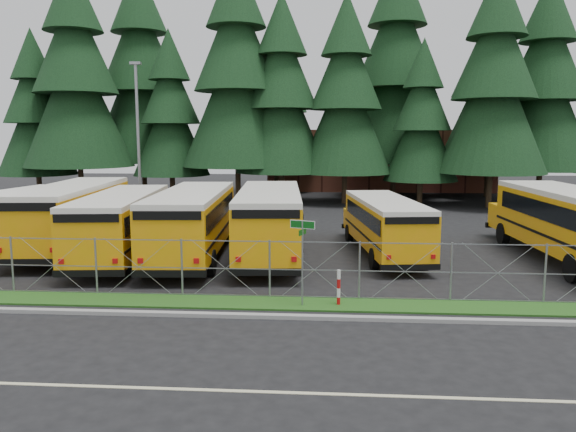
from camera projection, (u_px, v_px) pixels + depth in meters
The scene contains 29 objects.
ground at pixel (301, 291), 19.90m from camera, with size 120.00×120.00×0.00m, color black.
curb at pixel (296, 317), 16.84m from camera, with size 50.00×0.25×0.12m, color gray.
grass_verge at pixel (298, 304), 18.22m from camera, with size 50.00×1.40×0.06m, color #1C4915.
road_lane_line at pixel (282, 392), 12.01m from camera, with size 50.00×0.12×0.01m, color beige.
chainlink_fence at pixel (299, 270), 18.77m from camera, with size 44.00×0.10×2.00m, color gray, non-canonical shape.
brick_building at pixel (377, 159), 58.54m from camera, with size 22.00×10.00×6.00m, color brown.
bus_0 at pixel (10, 222), 26.28m from camera, with size 2.55×10.80×2.83m, color #DB9A06, non-canonical shape.
bus_1 at pixel (76, 217), 27.00m from camera, with size 2.83×11.98×3.14m, color #DB9A06, non-canonical shape.
bus_2 at pixel (124, 226), 25.05m from camera, with size 2.63×11.13×2.92m, color #DB9A06, non-canonical shape.
bus_3 at pixel (194, 224), 25.14m from camera, with size 2.74×11.63×3.05m, color #DB9A06, non-canonical shape.
bus_4 at pixel (270, 223), 25.40m from camera, with size 2.76×11.70×3.07m, color #DB9A06, non-canonical shape.
bus_6 at pixel (384, 227), 25.72m from camera, with size 2.35×9.98×2.62m, color #DB9A06, non-canonical shape.
bus_east at pixel (566, 226), 24.19m from camera, with size 2.86×12.12×3.18m, color #DB9A06, non-canonical shape.
street_sign at pixel (302, 245), 17.74m from camera, with size 0.80×0.53×2.81m.
striped_bollard at pixel (339, 288), 18.00m from camera, with size 0.11×0.11×1.20m, color #B20C0C.
light_standard at pixel (138, 135), 36.63m from camera, with size 0.70×0.35×10.14m.
conifer_0 at pixel (35, 115), 47.39m from camera, with size 6.48×6.48×14.33m, color black, non-canonical shape.
conifer_1 at pixel (76, 82), 45.77m from camera, with size 8.84×8.84×19.54m, color black, non-canonical shape.
conifer_2 at pixel (170, 115), 47.10m from camera, with size 6.44×6.44×14.23m, color black, non-canonical shape.
conifer_3 at pixel (237, 79), 45.31m from camera, with size 8.99×8.99×19.88m, color black, non-canonical shape.
conifer_4 at pixel (282, 99), 45.02m from camera, with size 7.56×7.56×16.72m, color black, non-canonical shape.
conifer_5 at pixel (346, 100), 44.43m from camera, with size 7.48×7.48×16.54m, color black, non-canonical shape.
conifer_6 at pixel (422, 123), 43.79m from camera, with size 5.84×5.84×12.91m, color black, non-canonical shape.
conifer_7 at pixel (494, 88), 41.66m from camera, with size 8.10×8.10×17.91m, color black, non-canonical shape.
conifer_8 at pixel (545, 90), 44.84m from camera, with size 8.20×8.20×18.14m, color black, non-canonical shape.
conifer_10 at pixel (141, 81), 50.78m from camera, with size 9.35×9.35×20.67m, color black, non-canonical shape.
conifer_11 at pixel (276, 104), 53.45m from camera, with size 7.64×7.64×16.89m, color black, non-canonical shape.
conifer_12 at pixel (396, 77), 48.98m from camera, with size 9.53×9.53×21.08m, color black, non-canonical shape.
conifer_13 at pixel (492, 86), 49.10m from camera, with size 8.84×8.84×19.55m, color black, non-canonical shape.
Camera 1 is at (0.94, -19.31, 5.46)m, focal length 35.00 mm.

